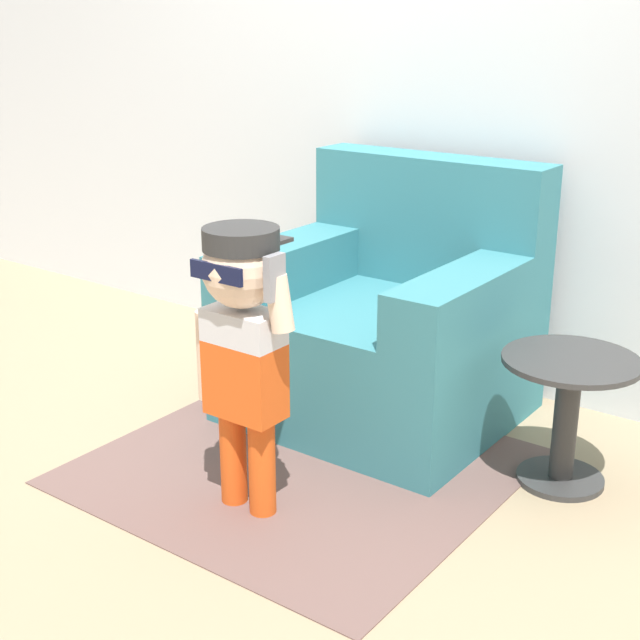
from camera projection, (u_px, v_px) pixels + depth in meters
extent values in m
plane|color=#998466|center=(303.00, 412.00, 3.44)|extent=(10.00, 10.00, 0.00)
cube|color=silver|center=(408.00, 55.00, 3.55)|extent=(10.00, 0.05, 2.60)
cube|color=teal|center=(379.00, 359.00, 3.35)|extent=(0.96, 0.89, 0.45)
cube|color=teal|center=(430.00, 220.00, 3.47)|extent=(0.96, 0.19, 0.50)
cube|color=teal|center=(284.00, 267.00, 3.39)|extent=(0.21, 0.70, 0.19)
cube|color=teal|center=(460.00, 302.00, 2.97)|extent=(0.21, 0.70, 0.19)
cylinder|color=#E05119|center=(233.00, 456.00, 2.76)|extent=(0.08, 0.08, 0.31)
cylinder|color=#E05119|center=(262.00, 467.00, 2.69)|extent=(0.08, 0.08, 0.31)
cube|color=#E05119|center=(245.00, 379.00, 2.64)|extent=(0.23, 0.13, 0.23)
cube|color=silver|center=(244.00, 326.00, 2.58)|extent=(0.23, 0.13, 0.10)
sphere|color=beige|center=(242.00, 268.00, 2.53)|extent=(0.23, 0.23, 0.23)
cylinder|color=#2D2D2D|center=(241.00, 239.00, 2.50)|extent=(0.22, 0.22, 0.06)
cube|color=#2D2D2D|center=(265.00, 239.00, 2.58)|extent=(0.13, 0.10, 0.01)
cube|color=#0F1433|center=(216.00, 273.00, 2.44)|extent=(0.19, 0.01, 0.05)
cylinder|color=beige|center=(208.00, 355.00, 2.71)|extent=(0.07, 0.07, 0.28)
cylinder|color=beige|center=(279.00, 303.00, 2.48)|extent=(0.09, 0.07, 0.17)
cube|color=gray|center=(275.00, 278.00, 2.44)|extent=(0.02, 0.07, 0.13)
cylinder|color=#333333|center=(560.00, 478.00, 2.92)|extent=(0.28, 0.28, 0.02)
cylinder|color=#333333|center=(565.00, 424.00, 2.86)|extent=(0.08, 0.08, 0.42)
cylinder|color=#333333|center=(571.00, 361.00, 2.79)|extent=(0.44, 0.44, 0.02)
cube|color=brown|center=(301.00, 466.00, 3.02)|extent=(1.32, 1.25, 0.01)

